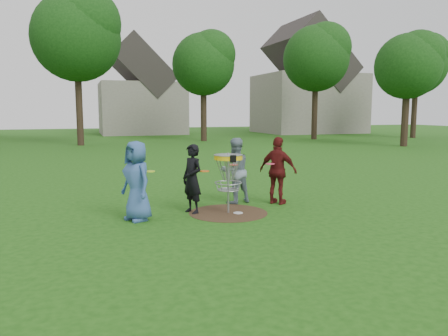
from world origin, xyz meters
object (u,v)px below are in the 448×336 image
object	(u,v)px
player_blue	(137,181)
player_grey	(235,171)
player_maroon	(278,171)
disc_golf_basket	(228,169)
player_black	(192,179)

from	to	relation	value
player_blue	player_grey	distance (m)	2.75
player_blue	player_grey	world-z (taller)	player_blue
player_maroon	player_blue	bearing A→B (deg)	59.45
player_grey	disc_golf_basket	size ratio (longest dim) A/B	1.20
disc_golf_basket	player_black	bearing A→B (deg)	160.01
player_maroon	disc_golf_basket	bearing A→B (deg)	70.54
disc_golf_basket	player_maroon	bearing A→B (deg)	19.63
player_maroon	disc_golf_basket	xyz separation A→B (m)	(-1.50, -0.53, 0.18)
player_blue	player_grey	size ratio (longest dim) A/B	1.03
player_blue	disc_golf_basket	world-z (taller)	player_blue
player_grey	disc_golf_basket	bearing A→B (deg)	47.65
player_grey	player_maroon	bearing A→B (deg)	140.74
player_maroon	disc_golf_basket	world-z (taller)	player_maroon
player_maroon	player_black	bearing A→B (deg)	57.33
player_blue	player_maroon	distance (m)	3.59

